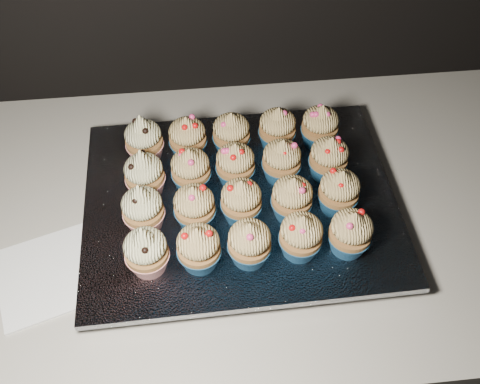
{
  "coord_description": "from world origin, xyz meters",
  "views": [
    {
      "loc": [
        -0.04,
        1.16,
        1.6
      ],
      "look_at": [
        0.02,
        1.69,
        0.95
      ],
      "focal_mm": 40.0,
      "sensor_mm": 36.0,
      "label": 1
    }
  ],
  "objects": [
    {
      "name": "cupcake_0",
      "position": [
        -0.13,
        1.58,
        0.97
      ],
      "size": [
        0.06,
        0.06,
        0.1
      ],
      "color": "#A91717",
      "rests_on": "foil_lining"
    },
    {
      "name": "worktop",
      "position": [
        0.0,
        1.7,
        0.88
      ],
      "size": [
        2.44,
        0.64,
        0.04
      ],
      "primitive_type": "cube",
      "color": "beige",
      "rests_on": "cabinet"
    },
    {
      "name": "cupcake_17",
      "position": [
        0.01,
        1.79,
        0.97
      ],
      "size": [
        0.06,
        0.06,
        0.08
      ],
      "color": "#1B517F",
      "rests_on": "foil_lining"
    },
    {
      "name": "cupcake_16",
      "position": [
        -0.06,
        1.79,
        0.97
      ],
      "size": [
        0.06,
        0.06,
        0.08
      ],
      "color": "#1B517F",
      "rests_on": "foil_lining"
    },
    {
      "name": "foil_lining",
      "position": [
        0.02,
        1.69,
        0.93
      ],
      "size": [
        0.5,
        0.39,
        0.01
      ],
      "primitive_type": "cube",
      "rotation": [
        0.0,
        0.0,
        0.02
      ],
      "color": "silver",
      "rests_on": "baking_tray"
    },
    {
      "name": "cupcake_11",
      "position": [
        -0.06,
        1.72,
        0.97
      ],
      "size": [
        0.06,
        0.06,
        0.08
      ],
      "color": "#1B517F",
      "rests_on": "foil_lining"
    },
    {
      "name": "cupcake_12",
      "position": [
        0.01,
        1.73,
        0.97
      ],
      "size": [
        0.06,
        0.06,
        0.08
      ],
      "color": "#1B517F",
      "rests_on": "foil_lining"
    },
    {
      "name": "napkin",
      "position": [
        -0.28,
        1.59,
        0.9
      ],
      "size": [
        0.18,
        0.18,
        0.0
      ],
      "primitive_type": "cube",
      "rotation": [
        0.0,
        0.0,
        0.3
      ],
      "color": "white",
      "rests_on": "worktop"
    },
    {
      "name": "cupcake_15",
      "position": [
        -0.13,
        1.79,
        0.97
      ],
      "size": [
        0.06,
        0.06,
        0.1
      ],
      "color": "#A91717",
      "rests_on": "foil_lining"
    },
    {
      "name": "cupcake_3",
      "position": [
        0.09,
        1.58,
        0.97
      ],
      "size": [
        0.06,
        0.06,
        0.08
      ],
      "color": "#1B517F",
      "rests_on": "foil_lining"
    },
    {
      "name": "cupcake_10",
      "position": [
        -0.13,
        1.72,
        0.97
      ],
      "size": [
        0.06,
        0.06,
        0.1
      ],
      "color": "#A91717",
      "rests_on": "foil_lining"
    },
    {
      "name": "cupcake_2",
      "position": [
        0.02,
        1.58,
        0.97
      ],
      "size": [
        0.06,
        0.06,
        0.08
      ],
      "color": "#1B517F",
      "rests_on": "foil_lining"
    },
    {
      "name": "cupcake_1",
      "position": [
        -0.05,
        1.57,
        0.97
      ],
      "size": [
        0.06,
        0.06,
        0.08
      ],
      "color": "#1B517F",
      "rests_on": "foil_lining"
    },
    {
      "name": "cupcake_19",
      "position": [
        0.16,
        1.8,
        0.97
      ],
      "size": [
        0.06,
        0.06,
        0.08
      ],
      "color": "#1B517F",
      "rests_on": "foil_lining"
    },
    {
      "name": "baking_tray",
      "position": [
        0.02,
        1.69,
        0.91
      ],
      "size": [
        0.46,
        0.35,
        0.02
      ],
      "primitive_type": "cube",
      "rotation": [
        0.0,
        0.0,
        0.02
      ],
      "color": "black",
      "rests_on": "worktop"
    },
    {
      "name": "cupcake_8",
      "position": [
        0.09,
        1.65,
        0.97
      ],
      "size": [
        0.06,
        0.06,
        0.08
      ],
      "color": "#1B517F",
      "rests_on": "foil_lining"
    },
    {
      "name": "cupcake_4",
      "position": [
        0.17,
        1.58,
        0.97
      ],
      "size": [
        0.06,
        0.06,
        0.08
      ],
      "color": "#1B517F",
      "rests_on": "foil_lining"
    },
    {
      "name": "cupcake_5",
      "position": [
        -0.13,
        1.65,
        0.97
      ],
      "size": [
        0.06,
        0.06,
        0.1
      ],
      "color": "#A91717",
      "rests_on": "foil_lining"
    },
    {
      "name": "cupcake_13",
      "position": [
        0.09,
        1.73,
        0.97
      ],
      "size": [
        0.06,
        0.06,
        0.08
      ],
      "color": "#1B517F",
      "rests_on": "foil_lining"
    },
    {
      "name": "cupcake_9",
      "position": [
        0.17,
        1.65,
        0.97
      ],
      "size": [
        0.06,
        0.06,
        0.08
      ],
      "color": "#1B517F",
      "rests_on": "foil_lining"
    },
    {
      "name": "cupcake_18",
      "position": [
        0.09,
        1.8,
        0.97
      ],
      "size": [
        0.06,
        0.06,
        0.08
      ],
      "color": "#1B517F",
      "rests_on": "foil_lining"
    },
    {
      "name": "cupcake_6",
      "position": [
        -0.05,
        1.65,
        0.97
      ],
      "size": [
        0.06,
        0.06,
        0.08
      ],
      "color": "#1B517F",
      "rests_on": "foil_lining"
    },
    {
      "name": "cupcake_14",
      "position": [
        0.16,
        1.72,
        0.97
      ],
      "size": [
        0.06,
        0.06,
        0.08
      ],
      "color": "#1B517F",
      "rests_on": "foil_lining"
    },
    {
      "name": "cupcake_7",
      "position": [
        0.02,
        1.65,
        0.97
      ],
      "size": [
        0.06,
        0.06,
        0.08
      ],
      "color": "#1B517F",
      "rests_on": "foil_lining"
    },
    {
      "name": "cabinet",
      "position": [
        0.0,
        1.7,
        0.43
      ],
      "size": [
        2.4,
        0.6,
        0.86
      ],
      "primitive_type": "cube",
      "color": "black",
      "rests_on": "ground"
    }
  ]
}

